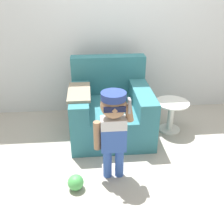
{
  "coord_description": "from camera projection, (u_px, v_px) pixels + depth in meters",
  "views": [
    {
      "loc": [
        -0.45,
        -2.92,
        1.77
      ],
      "look_at": [
        -0.23,
        -0.46,
        0.5
      ],
      "focal_mm": 42.0,
      "sensor_mm": 36.0,
      "label": 1
    }
  ],
  "objects": [
    {
      "name": "ground_plane",
      "position": [
        126.0,
        130.0,
        3.43
      ],
      "size": [
        10.0,
        10.0,
        0.0
      ],
      "primitive_type": "plane",
      "color": "#ADA89E"
    },
    {
      "name": "wall_back",
      "position": [
        121.0,
        18.0,
        3.44
      ],
      "size": [
        10.0,
        0.05,
        2.6
      ],
      "color": "silver",
      "rests_on": "ground_plane"
    },
    {
      "name": "armchair",
      "position": [
        110.0,
        109.0,
        3.28
      ],
      "size": [
        0.98,
        1.01,
        0.89
      ],
      "color": "teal",
      "rests_on": "ground_plane"
    },
    {
      "name": "person_child",
      "position": [
        113.0,
        123.0,
        2.36
      ],
      "size": [
        0.37,
        0.28,
        0.9
      ],
      "color": "#3356AD",
      "rests_on": "ground_plane"
    },
    {
      "name": "side_table",
      "position": [
        171.0,
        113.0,
        3.32
      ],
      "size": [
        0.42,
        0.42,
        0.4
      ],
      "color": "white",
      "rests_on": "ground_plane"
    },
    {
      "name": "toy_ball",
      "position": [
        76.0,
        182.0,
        2.44
      ],
      "size": [
        0.15,
        0.15,
        0.15
      ],
      "color": "#4CB256",
      "rests_on": "ground_plane"
    }
  ]
}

